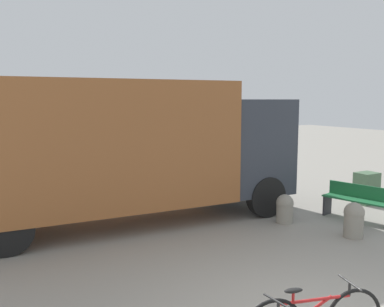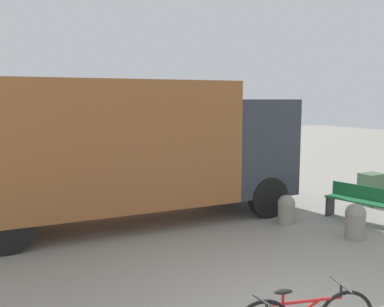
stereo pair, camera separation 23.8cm
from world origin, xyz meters
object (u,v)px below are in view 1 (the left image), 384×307
object	(u,v)px
delivery_truck	(119,145)
park_bench	(359,200)
bollard_far_bench	(285,208)
bollard_near_bench	(354,219)
utility_box	(366,188)

from	to	relation	value
delivery_truck	park_bench	world-z (taller)	delivery_truck
delivery_truck	park_bench	bearing A→B (deg)	-24.91
delivery_truck	bollard_far_bench	xyz separation A→B (m)	(3.30, -1.94, -1.46)
delivery_truck	bollard_near_bench	distance (m)	5.35
bollard_far_bench	utility_box	world-z (taller)	utility_box
delivery_truck	bollard_near_bench	size ratio (longest dim) A/B	11.29
bollard_far_bench	utility_box	xyz separation A→B (m)	(3.19, 0.28, 0.08)
bollard_near_bench	utility_box	size ratio (longest dim) A/B	0.86
park_bench	bollard_near_bench	xyz separation A→B (m)	(-1.12, -0.79, -0.10)
delivery_truck	utility_box	size ratio (longest dim) A/B	9.66
delivery_truck	bollard_far_bench	world-z (taller)	delivery_truck
park_bench	utility_box	distance (m)	1.82
delivery_truck	utility_box	xyz separation A→B (m)	(6.49, -1.67, -1.38)
delivery_truck	bollard_far_bench	distance (m)	4.10
park_bench	bollard_far_bench	distance (m)	1.81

